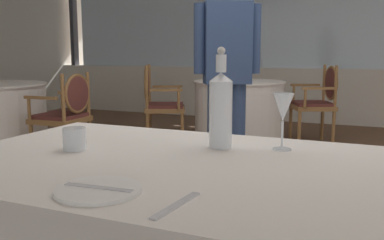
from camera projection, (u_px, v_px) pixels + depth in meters
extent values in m
plane|color=brown|center=(245.00, 214.00, 2.91)|extent=(14.43, 14.43, 0.00)
cube|color=silver|center=(321.00, 96.00, 6.62)|extent=(9.97, 0.12, 0.85)
cube|color=silver|center=(144.00, 13.00, 7.64)|extent=(2.75, 0.02, 1.89)
cube|color=#333338|center=(73.00, 16.00, 8.23)|extent=(0.08, 0.14, 1.89)
cube|color=silver|center=(325.00, 6.00, 6.43)|extent=(2.75, 0.02, 1.89)
cube|color=#333338|center=(227.00, 10.00, 7.02)|extent=(0.08, 0.14, 1.89)
cube|color=white|center=(182.00, 164.00, 1.30)|extent=(1.53, 0.95, 0.02)
cylinder|color=white|center=(98.00, 190.00, 1.01)|extent=(0.21, 0.21, 0.01)
cube|color=silver|center=(98.00, 188.00, 1.01)|extent=(0.18, 0.03, 0.00)
cube|color=silver|center=(176.00, 205.00, 0.92)|extent=(0.04, 0.18, 0.00)
cylinder|color=white|center=(221.00, 115.00, 1.47)|extent=(0.08, 0.08, 0.23)
cone|color=white|center=(221.00, 77.00, 1.45)|extent=(0.08, 0.08, 0.03)
cylinder|color=white|center=(221.00, 63.00, 1.45)|extent=(0.04, 0.04, 0.06)
sphere|color=silver|center=(221.00, 51.00, 1.44)|extent=(0.03, 0.03, 0.03)
cylinder|color=white|center=(282.00, 149.00, 1.46)|extent=(0.06, 0.06, 0.00)
cylinder|color=white|center=(282.00, 135.00, 1.45)|extent=(0.01, 0.01, 0.09)
cone|color=white|center=(283.00, 107.00, 1.43)|extent=(0.07, 0.07, 0.10)
cylinder|color=white|center=(75.00, 139.00, 1.45)|extent=(0.08, 0.08, 0.08)
cylinder|color=white|center=(239.00, 82.00, 5.03)|extent=(1.08, 1.08, 0.02)
cylinder|color=white|center=(239.00, 114.00, 5.09)|extent=(1.05, 1.05, 0.74)
cube|color=olive|center=(312.00, 107.00, 5.10)|extent=(0.61, 0.61, 0.05)
cube|color=brown|center=(312.00, 103.00, 5.10)|extent=(0.56, 0.56, 0.04)
cylinder|color=olive|center=(299.00, 129.00, 4.94)|extent=(0.04, 0.04, 0.42)
cylinder|color=olive|center=(290.00, 124.00, 5.33)|extent=(0.04, 0.04, 0.42)
cylinder|color=olive|center=(333.00, 129.00, 4.95)|extent=(0.04, 0.04, 0.42)
cylinder|color=olive|center=(322.00, 124.00, 5.34)|extent=(0.04, 0.04, 0.42)
cylinder|color=olive|center=(336.00, 86.00, 4.87)|extent=(0.04, 0.04, 0.48)
cylinder|color=olive|center=(324.00, 84.00, 5.27)|extent=(0.04, 0.04, 0.48)
ellipsoid|color=brown|center=(331.00, 83.00, 5.06)|extent=(0.21, 0.38, 0.40)
torus|color=olive|center=(331.00, 83.00, 5.06)|extent=(0.20, 0.39, 0.41)
cube|color=olive|center=(318.00, 88.00, 4.82)|extent=(0.35, 0.19, 0.03)
cylinder|color=olive|center=(305.00, 98.00, 4.83)|extent=(0.03, 0.03, 0.22)
cube|color=olive|center=(305.00, 85.00, 5.31)|extent=(0.35, 0.19, 0.03)
cylinder|color=olive|center=(294.00, 94.00, 5.33)|extent=(0.03, 0.03, 0.22)
cube|color=olive|center=(165.00, 109.00, 5.06)|extent=(0.61, 0.61, 0.05)
cube|color=brown|center=(165.00, 105.00, 5.05)|extent=(0.56, 0.56, 0.04)
cylinder|color=olive|center=(182.00, 125.00, 5.30)|extent=(0.04, 0.04, 0.41)
cylinder|color=olive|center=(182.00, 131.00, 4.90)|extent=(0.04, 0.04, 0.41)
cylinder|color=olive|center=(150.00, 125.00, 5.29)|extent=(0.04, 0.04, 0.41)
cylinder|color=olive|center=(147.00, 131.00, 4.89)|extent=(0.04, 0.04, 0.41)
cylinder|color=olive|center=(149.00, 85.00, 5.21)|extent=(0.04, 0.04, 0.49)
cylinder|color=olive|center=(147.00, 87.00, 4.82)|extent=(0.04, 0.04, 0.49)
ellipsoid|color=brown|center=(147.00, 84.00, 5.01)|extent=(0.21, 0.38, 0.42)
torus|color=olive|center=(147.00, 84.00, 5.01)|extent=(0.21, 0.40, 0.43)
cube|color=olive|center=(167.00, 87.00, 5.27)|extent=(0.35, 0.19, 0.03)
cylinder|color=olive|center=(179.00, 95.00, 5.29)|extent=(0.03, 0.03, 0.22)
cube|color=olive|center=(166.00, 90.00, 4.78)|extent=(0.35, 0.19, 0.03)
cylinder|color=olive|center=(179.00, 100.00, 4.80)|extent=(0.03, 0.03, 0.22)
cube|color=olive|center=(60.00, 120.00, 4.27)|extent=(0.48, 0.48, 0.05)
cube|color=brown|center=(60.00, 115.00, 4.26)|extent=(0.44, 0.44, 0.04)
cylinder|color=olive|center=(32.00, 144.00, 4.19)|extent=(0.04, 0.04, 0.40)
cylinder|color=olive|center=(58.00, 137.00, 4.56)|extent=(0.04, 0.04, 0.40)
cylinder|color=olive|center=(65.00, 147.00, 4.05)|extent=(0.04, 0.04, 0.40)
cylinder|color=olive|center=(90.00, 139.00, 4.42)|extent=(0.04, 0.04, 0.40)
cylinder|color=olive|center=(63.00, 98.00, 3.97)|extent=(0.04, 0.04, 0.45)
cylinder|color=olive|center=(88.00, 94.00, 4.34)|extent=(0.04, 0.04, 0.45)
ellipsoid|color=brown|center=(77.00, 94.00, 4.15)|extent=(0.07, 0.39, 0.37)
torus|color=olive|center=(77.00, 94.00, 4.15)|extent=(0.05, 0.39, 0.39)
cube|color=olive|center=(40.00, 98.00, 4.01)|extent=(0.37, 0.05, 0.03)
cylinder|color=olive|center=(29.00, 109.00, 4.07)|extent=(0.03, 0.03, 0.22)
cube|color=olive|center=(73.00, 93.00, 4.47)|extent=(0.37, 0.05, 0.03)
cylinder|color=olive|center=(62.00, 103.00, 4.53)|extent=(0.03, 0.03, 0.22)
cylinder|color=#334770|center=(237.00, 136.00, 3.46)|extent=(0.13, 0.13, 0.85)
cylinder|color=#334770|center=(215.00, 136.00, 3.44)|extent=(0.13, 0.13, 0.85)
cube|color=#334770|center=(227.00, 43.00, 3.33)|extent=(0.41, 0.35, 0.63)
cylinder|color=#334770|center=(255.00, 39.00, 3.35)|extent=(0.09, 0.09, 0.54)
cylinder|color=#334770|center=(200.00, 39.00, 3.31)|extent=(0.09, 0.09, 0.54)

